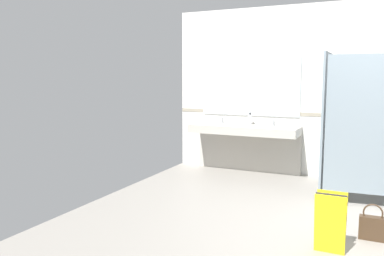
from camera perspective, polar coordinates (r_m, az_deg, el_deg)
vanity_counter at (r=6.97m, az=7.69°, el=-1.34°), size 1.88×0.60×0.96m
mirror_panel at (r=7.10m, az=8.34°, el=5.90°), size 1.78×0.02×1.01m
handbag at (r=4.57m, az=24.59°, el=-12.86°), size 0.25×0.10×0.38m
soap_dispenser at (r=7.00m, az=8.37°, el=1.24°), size 0.07×0.07×0.21m
wet_floor_sign at (r=4.05m, az=19.35°, el=-12.73°), size 0.28×0.19×0.58m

